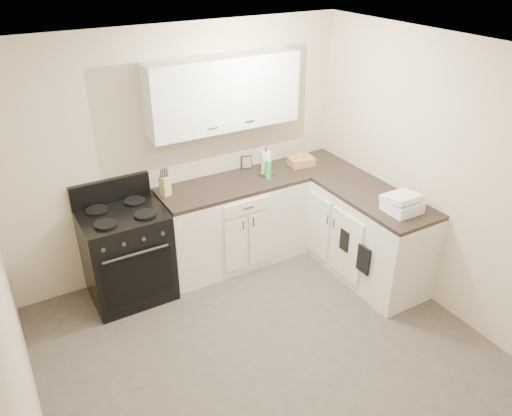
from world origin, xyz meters
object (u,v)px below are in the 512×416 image
knife_block (165,186)px  paper_towel (266,163)px  wicker_basket (302,161)px  stove (127,255)px  countertop_grill (402,206)px

knife_block → paper_towel: bearing=-24.5°
knife_block → paper_towel: paper_towel is taller
knife_block → wicker_basket: (1.56, -0.06, -0.05)m
stove → paper_towel: (1.60, 0.06, 0.60)m
stove → knife_block: bearing=12.9°
wicker_basket → countertop_grill: 1.35m
stove → countertop_grill: size_ratio=3.09×
paper_towel → countertop_grill: 1.50m
wicker_basket → stove: bearing=-178.6°
paper_towel → countertop_grill: bearing=-63.9°
paper_towel → wicker_basket: bearing=-1.3°
paper_towel → wicker_basket: (0.46, -0.01, -0.08)m
stove → knife_block: size_ratio=4.77×
knife_block → stove: bearing=171.1°
stove → countertop_grill: bearing=-29.7°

